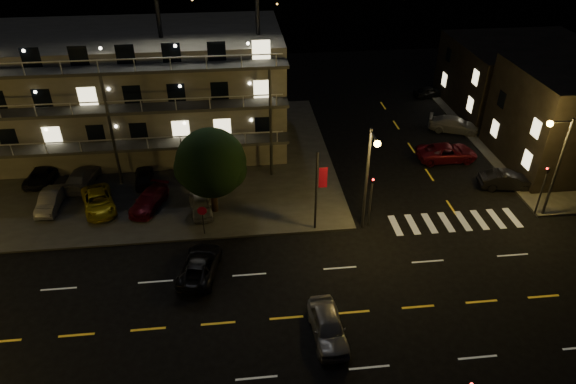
{
  "coord_description": "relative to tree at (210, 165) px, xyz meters",
  "views": [
    {
      "loc": [
        -0.26,
        -21.27,
        22.59
      ],
      "look_at": [
        2.98,
        8.0,
        3.65
      ],
      "focal_mm": 32.0,
      "sensor_mm": 36.0,
      "label": 1
    }
  ],
  "objects": [
    {
      "name": "ground",
      "position": [
        2.3,
        -11.46,
        -4.15
      ],
      "size": [
        140.0,
        140.0,
        0.0
      ],
      "primitive_type": "plane",
      "color": "black",
      "rests_on": "ground"
    },
    {
      "name": "curb_nw",
      "position": [
        -11.7,
        8.54,
        -4.08
      ],
      "size": [
        44.0,
        24.0,
        0.15
      ],
      "primitive_type": "cube",
      "color": "#353633",
      "rests_on": "ground"
    },
    {
      "name": "curb_ne",
      "position": [
        32.3,
        8.54,
        -4.08
      ],
      "size": [
        16.0,
        24.0,
        0.15
      ],
      "primitive_type": "cube",
      "color": "#353633",
      "rests_on": "ground"
    },
    {
      "name": "motel",
      "position": [
        -7.65,
        12.42,
        1.19
      ],
      "size": [
        28.0,
        13.8,
        18.1
      ],
      "color": "gray",
      "rests_on": "ground"
    },
    {
      "name": "side_bldg_back",
      "position": [
        32.28,
        16.54,
        -0.65
      ],
      "size": [
        14.06,
        12.0,
        7.0
      ],
      "color": "black",
      "rests_on": "ground"
    },
    {
      "name": "streetlight_nc",
      "position": [
        10.8,
        -3.53,
        0.81
      ],
      "size": [
        0.44,
        1.92,
        8.0
      ],
      "color": "#2D2D30",
      "rests_on": "ground"
    },
    {
      "name": "streetlight_ne",
      "position": [
        24.43,
        -3.16,
        0.81
      ],
      "size": [
        1.92,
        0.44,
        8.0
      ],
      "color": "#2D2D30",
      "rests_on": "ground"
    },
    {
      "name": "signal_nw",
      "position": [
        11.3,
        -2.97,
        -1.59
      ],
      "size": [
        0.2,
        0.27,
        4.6
      ],
      "color": "#2D2D30",
      "rests_on": "ground"
    },
    {
      "name": "signal_ne",
      "position": [
        24.29,
        -2.96,
        -1.59
      ],
      "size": [
        0.27,
        0.2,
        4.6
      ],
      "color": "#2D2D30",
      "rests_on": "ground"
    },
    {
      "name": "banner_north",
      "position": [
        7.38,
        -3.06,
        -0.73
      ],
      "size": [
        0.83,
        0.16,
        6.4
      ],
      "color": "#2D2D30",
      "rests_on": "ground"
    },
    {
      "name": "stop_sign",
      "position": [
        -0.7,
        -2.89,
        -2.44
      ],
      "size": [
        0.91,
        0.11,
        2.61
      ],
      "color": "#2D2D30",
      "rests_on": "ground"
    },
    {
      "name": "tree",
      "position": [
        0.0,
        0.0,
        0.0
      ],
      "size": [
        5.35,
        5.15,
        6.74
      ],
      "color": "black",
      "rests_on": "curb_nw"
    },
    {
      "name": "lot_car_1",
      "position": [
        -12.49,
        1.73,
        -3.35
      ],
      "size": [
        1.48,
        3.98,
        1.3
      ],
      "primitive_type": "imported",
      "rotation": [
        0.0,
        0.0,
        -0.03
      ],
      "color": "gray",
      "rests_on": "curb_nw"
    },
    {
      "name": "lot_car_2",
      "position": [
        -8.79,
        1.2,
        -3.35
      ],
      "size": [
        3.56,
        5.18,
        1.31
      ],
      "primitive_type": "imported",
      "rotation": [
        0.0,
        0.0,
        0.32
      ],
      "color": "gold",
      "rests_on": "curb_nw"
    },
    {
      "name": "lot_car_3",
      "position": [
        -4.97,
        0.98,
        -3.38
      ],
      "size": [
        3.15,
        4.65,
        1.25
      ],
      "primitive_type": "imported",
      "rotation": [
        0.0,
        0.0,
        -0.36
      ],
      "color": "maroon",
      "rests_on": "curb_nw"
    },
    {
      "name": "lot_car_4",
      "position": [
        -1.02,
        -0.09,
        -3.36
      ],
      "size": [
        2.08,
        3.95,
        1.28
      ],
      "primitive_type": "imported",
      "rotation": [
        0.0,
        0.0,
        0.16
      ],
      "color": "gray",
      "rests_on": "curb_nw"
    },
    {
      "name": "lot_car_6",
      "position": [
        -14.2,
        6.04,
        -3.37
      ],
      "size": [
        2.38,
        4.7,
        1.28
      ],
      "primitive_type": "imported",
      "rotation": [
        0.0,
        0.0,
        3.08
      ],
      "color": "black",
      "rests_on": "curb_nw"
    },
    {
      "name": "lot_car_7",
      "position": [
        -10.8,
        5.07,
        -3.3
      ],
      "size": [
        2.65,
        5.06,
        1.4
      ],
      "primitive_type": "imported",
      "rotation": [
        0.0,
        0.0,
        2.99
      ],
      "color": "gray",
      "rests_on": "curb_nw"
    },
    {
      "name": "lot_car_8",
      "position": [
        -5.81,
        4.64,
        -3.38
      ],
      "size": [
        1.86,
        3.79,
        1.25
      ],
      "primitive_type": "imported",
      "rotation": [
        0.0,
        0.0,
        3.25
      ],
      "color": "black",
      "rests_on": "curb_nw"
    },
    {
      "name": "lot_car_9",
      "position": [
        -0.61,
        5.52,
        -3.29
      ],
      "size": [
        2.05,
        4.46,
        1.42
      ],
      "primitive_type": "imported",
      "rotation": [
        0.0,
        0.0,
        3.01
      ],
      "color": "maroon",
      "rests_on": "curb_nw"
    },
    {
      "name": "side_car_0",
      "position": [
        23.8,
        0.83,
        -3.42
      ],
      "size": [
        4.63,
        2.22,
        1.46
      ],
      "primitive_type": "imported",
      "rotation": [
        0.0,
        0.0,
        1.42
      ],
      "color": "black",
      "rests_on": "ground"
    },
    {
      "name": "side_car_1",
      "position": [
        20.66,
        5.98,
        -3.4
      ],
      "size": [
        5.39,
        2.5,
        1.5
      ],
      "primitive_type": "imported",
      "rotation": [
        0.0,
        0.0,
        1.57
      ],
      "color": "maroon",
      "rests_on": "ground"
    },
    {
      "name": "side_car_2",
      "position": [
        23.59,
        11.51,
        -3.42
      ],
      "size": [
        5.47,
        3.86,
        1.47
      ],
      "primitive_type": "imported",
      "rotation": [
        0.0,
        0.0,
        1.17
      ],
      "color": "gray",
      "rests_on": "ground"
    },
    {
      "name": "side_car_3",
      "position": [
        24.12,
        20.41,
        -3.54
      ],
      "size": [
        3.81,
        2.08,
        1.23
      ],
      "primitive_type": "imported",
      "rotation": [
        0.0,
        0.0,
        1.75
      ],
      "color": "black",
      "rests_on": "ground"
    },
    {
      "name": "road_car_east",
      "position": [
        6.46,
        -13.05,
        -3.4
      ],
      "size": [
        1.95,
        4.47,
        1.5
      ],
      "primitive_type": "imported",
      "rotation": [
        0.0,
        0.0,
        0.04
      ],
      "color": "gray",
      "rests_on": "ground"
    },
    {
      "name": "road_car_west",
      "position": [
        -0.83,
        -6.91,
        -3.49
      ],
      "size": [
        3.13,
        5.11,
        1.32
      ],
      "primitive_type": "imported",
      "rotation": [
        0.0,
        0.0,
        2.93
      ],
      "color": "black",
      "rests_on": "ground"
    }
  ]
}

